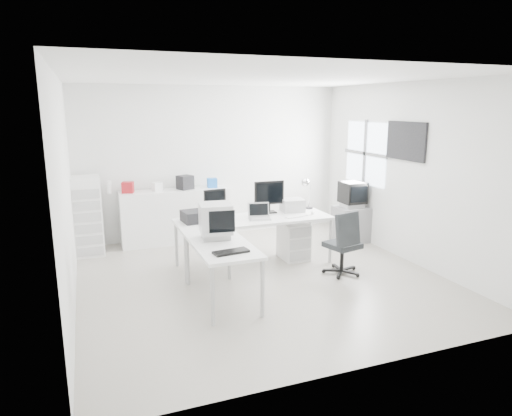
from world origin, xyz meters
name	(u,v)px	position (x,y,z in m)	size (l,w,h in m)	color
floor	(261,278)	(0.00, 0.00, 0.00)	(5.00, 5.00, 0.01)	beige
ceiling	(261,77)	(0.00, 0.00, 2.80)	(5.00, 5.00, 0.01)	white
back_wall	(213,162)	(0.00, 2.50, 1.40)	(5.00, 0.02, 2.80)	white
left_wall	(66,195)	(-2.50, 0.00, 1.40)	(0.02, 5.00, 2.80)	white
right_wall	(409,173)	(2.50, 0.00, 1.40)	(0.02, 5.00, 2.80)	white
window	(365,153)	(2.48, 1.20, 1.60)	(0.02, 1.20, 1.10)	white
wall_picture	(406,141)	(2.47, 0.10, 1.90)	(0.04, 0.90, 0.60)	black
main_desk	(254,241)	(0.12, 0.59, 0.38)	(2.40, 0.80, 0.75)	white
side_desk	(222,272)	(-0.73, -0.51, 0.38)	(0.70, 1.40, 0.75)	white
drawer_pedestal	(293,241)	(0.82, 0.64, 0.30)	(0.40, 0.50, 0.60)	white
inkjet_printer	(198,216)	(-0.73, 0.69, 0.83)	(0.47, 0.36, 0.17)	black
lcd_monitor_small	(215,203)	(-0.43, 0.84, 0.97)	(0.35, 0.20, 0.44)	black
lcd_monitor_large	(269,197)	(0.47, 0.84, 1.01)	(0.50, 0.20, 0.52)	black
laptop	(260,213)	(0.17, 0.49, 0.85)	(0.30, 0.31, 0.20)	#B7B7BA
white_keyboard	(297,216)	(0.77, 0.44, 0.76)	(0.39, 0.12, 0.02)	white
white_mouse	(312,213)	(1.07, 0.49, 0.78)	(0.05, 0.05, 0.05)	white
laser_printer	(292,205)	(0.87, 0.81, 0.85)	(0.35, 0.30, 0.20)	#AEAEAE
desk_lamp	(310,195)	(1.22, 0.89, 0.98)	(0.16, 0.16, 0.47)	silver
crt_monitor	(216,221)	(-0.73, -0.26, 0.98)	(0.41, 0.41, 0.47)	#B7B7BA
black_keyboard	(231,252)	(-0.73, -0.91, 0.76)	(0.42, 0.17, 0.03)	black
office_chair	(343,242)	(1.19, -0.24, 0.49)	(0.56, 0.56, 0.98)	#292C2E
tv_cabinet	(351,224)	(2.22, 1.15, 0.32)	(0.59, 0.48, 0.64)	slate
crt_tv	(353,195)	(2.22, 1.15, 0.87)	(0.50, 0.48, 0.45)	black
sideboard	(175,216)	(-0.79, 2.24, 0.48)	(1.93, 0.48, 0.97)	white
clutter_box_a	(128,187)	(-1.59, 2.24, 1.06)	(0.19, 0.17, 0.19)	maroon
clutter_box_b	(157,187)	(-1.09, 2.24, 1.04)	(0.15, 0.13, 0.15)	white
clutter_box_c	(185,182)	(-0.59, 2.24, 1.09)	(0.25, 0.23, 0.25)	black
clutter_box_d	(212,183)	(-0.09, 2.24, 1.05)	(0.17, 0.15, 0.17)	blue
clutter_bottle	(109,187)	(-1.89, 2.28, 1.08)	(0.07, 0.07, 0.22)	white
filing_cabinet	(88,216)	(-2.28, 2.07, 0.65)	(0.46, 0.55, 1.31)	white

